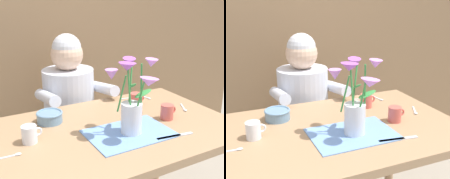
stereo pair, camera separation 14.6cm
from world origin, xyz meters
The scene contains 14 objects.
wood_panel_backdrop centered at (0.00, 1.05, 1.25)m, with size 4.00×0.10×2.50m, color brown.
dining_table centered at (0.00, 0.00, 0.64)m, with size 1.20×0.80×0.74m.
seated_person centered at (-0.01, 0.62, 0.56)m, with size 0.45×0.47×1.14m.
striped_placemat centered at (0.02, -0.10, 0.74)m, with size 0.40×0.28×0.01m, color #6B93D1.
flower_vase centered at (0.03, -0.10, 0.91)m, with size 0.24×0.27×0.36m.
ceramic_bowl centered at (-0.27, 0.21, 0.77)m, with size 0.14×0.14×0.06m.
dinner_knife centered at (0.19, -0.23, 0.74)m, with size 0.19×0.02×0.01m, color silver.
tea_cup centered at (-0.41, 0.04, 0.78)m, with size 0.09×0.07×0.08m.
coffee_cup centered at (0.25, 0.19, 0.78)m, with size 0.09×0.07×0.08m.
ceramic_mug centered at (0.29, -0.05, 0.78)m, with size 0.09×0.07×0.08m.
spoon_0 centered at (-0.51, -0.04, 0.74)m, with size 0.12×0.02×0.01m.
spoon_1 centered at (0.47, 0.01, 0.74)m, with size 0.07×0.11×0.01m.
spoon_2 centered at (0.39, 0.28, 0.74)m, with size 0.03×0.12×0.01m.
spoon_3 centered at (0.31, 0.32, 0.74)m, with size 0.12×0.03×0.01m.
Camera 2 is at (-0.53, -1.23, 1.37)m, focal length 47.13 mm.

